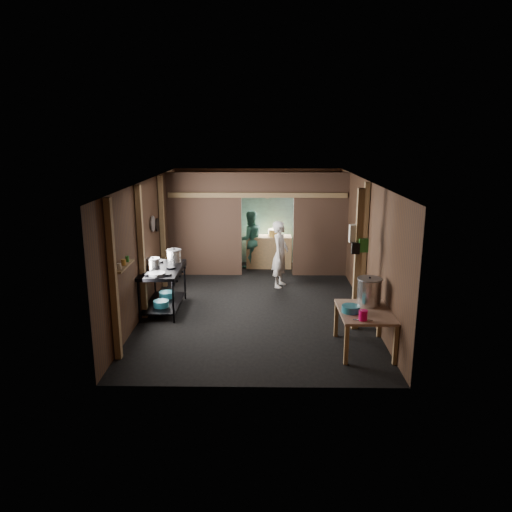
{
  "coord_description": "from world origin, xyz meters",
  "views": [
    {
      "loc": [
        0.14,
        -9.78,
        3.53
      ],
      "look_at": [
        0.0,
        -0.2,
        1.1
      ],
      "focal_mm": 34.13,
      "sensor_mm": 36.0,
      "label": 1
    }
  ],
  "objects_px": {
    "stove_pot_large": "(174,257)",
    "stock_pot": "(369,292)",
    "gas_range": "(163,289)",
    "pink_bucket": "(363,315)",
    "prep_table": "(364,330)",
    "cook": "(280,254)",
    "yellow_tub": "(275,233)"
  },
  "relations": [
    {
      "from": "prep_table",
      "to": "gas_range",
      "type": "bearing_deg",
      "value": 154.01
    },
    {
      "from": "stove_pot_large",
      "to": "pink_bucket",
      "type": "relative_size",
      "value": 1.88
    },
    {
      "from": "gas_range",
      "to": "stock_pot",
      "type": "distance_m",
      "value": 4.14
    },
    {
      "from": "cook",
      "to": "stock_pot",
      "type": "bearing_deg",
      "value": -138.5
    },
    {
      "from": "gas_range",
      "to": "cook",
      "type": "xyz_separation_m",
      "value": [
        2.43,
        1.65,
        0.33
      ]
    },
    {
      "from": "yellow_tub",
      "to": "stove_pot_large",
      "type": "bearing_deg",
      "value": -126.32
    },
    {
      "from": "pink_bucket",
      "to": "cook",
      "type": "bearing_deg",
      "value": 106.71
    },
    {
      "from": "gas_range",
      "to": "pink_bucket",
      "type": "bearing_deg",
      "value": -31.82
    },
    {
      "from": "pink_bucket",
      "to": "stock_pot",
      "type": "bearing_deg",
      "value": 71.75
    },
    {
      "from": "gas_range",
      "to": "stock_pot",
      "type": "height_order",
      "value": "stock_pot"
    },
    {
      "from": "prep_table",
      "to": "cook",
      "type": "relative_size",
      "value": 0.75
    },
    {
      "from": "prep_table",
      "to": "stock_pot",
      "type": "distance_m",
      "value": 0.65
    },
    {
      "from": "prep_table",
      "to": "pink_bucket",
      "type": "xyz_separation_m",
      "value": [
        -0.12,
        -0.42,
        0.43
      ]
    },
    {
      "from": "prep_table",
      "to": "pink_bucket",
      "type": "height_order",
      "value": "pink_bucket"
    },
    {
      "from": "stock_pot",
      "to": "cook",
      "type": "bearing_deg",
      "value": 113.88
    },
    {
      "from": "pink_bucket",
      "to": "gas_range",
      "type": "bearing_deg",
      "value": 148.18
    },
    {
      "from": "gas_range",
      "to": "pink_bucket",
      "type": "distance_m",
      "value": 4.24
    },
    {
      "from": "gas_range",
      "to": "stove_pot_large",
      "type": "xyz_separation_m",
      "value": [
        0.17,
        0.43,
        0.58
      ]
    },
    {
      "from": "prep_table",
      "to": "stock_pot",
      "type": "relative_size",
      "value": 2.39
    },
    {
      "from": "stock_pot",
      "to": "cook",
      "type": "distance_m",
      "value": 3.46
    },
    {
      "from": "yellow_tub",
      "to": "prep_table",
      "type": "bearing_deg",
      "value": -75.05
    },
    {
      "from": "gas_range",
      "to": "pink_bucket",
      "type": "xyz_separation_m",
      "value": [
        3.59,
        -2.23,
        0.32
      ]
    },
    {
      "from": "gas_range",
      "to": "cook",
      "type": "relative_size",
      "value": 0.97
    },
    {
      "from": "stove_pot_large",
      "to": "cook",
      "type": "distance_m",
      "value": 2.58
    },
    {
      "from": "pink_bucket",
      "to": "yellow_tub",
      "type": "xyz_separation_m",
      "value": [
        -1.26,
        5.59,
        0.17
      ]
    },
    {
      "from": "gas_range",
      "to": "prep_table",
      "type": "height_order",
      "value": "gas_range"
    },
    {
      "from": "stock_pot",
      "to": "yellow_tub",
      "type": "xyz_separation_m",
      "value": [
        -1.5,
        4.87,
        0.03
      ]
    },
    {
      "from": "stove_pot_large",
      "to": "pink_bucket",
      "type": "bearing_deg",
      "value": -37.8
    },
    {
      "from": "cook",
      "to": "gas_range",
      "type": "bearing_deg",
      "value": 141.81
    },
    {
      "from": "stove_pot_large",
      "to": "cook",
      "type": "bearing_deg",
      "value": 28.47
    },
    {
      "from": "stove_pot_large",
      "to": "yellow_tub",
      "type": "relative_size",
      "value": 0.9
    },
    {
      "from": "stove_pot_large",
      "to": "stock_pot",
      "type": "relative_size",
      "value": 0.63
    }
  ]
}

